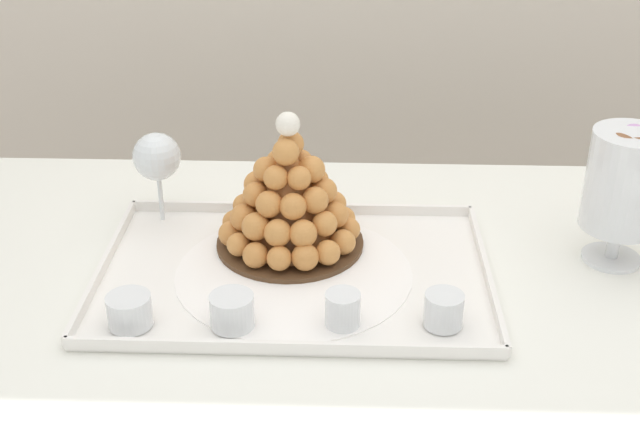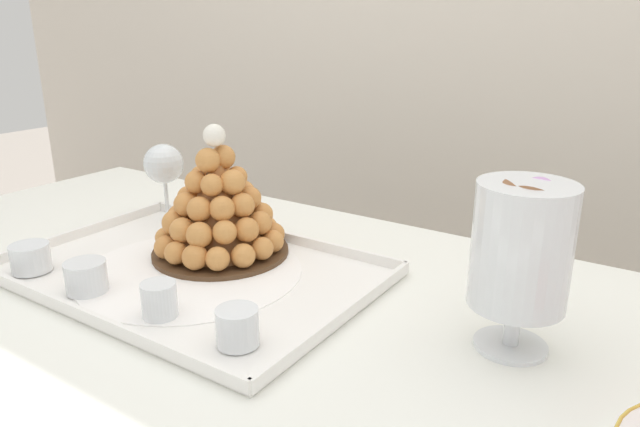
{
  "view_description": "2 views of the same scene",
  "coord_description": "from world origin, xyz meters",
  "px_view_note": "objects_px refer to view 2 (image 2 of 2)",
  "views": [
    {
      "loc": [
        -0.06,
        -1.1,
        1.49
      ],
      "look_at": [
        -0.1,
        0.0,
        0.9
      ],
      "focal_mm": 46.81,
      "sensor_mm": 36.0,
      "label": 1
    },
    {
      "loc": [
        0.52,
        -0.63,
        1.19
      ],
      "look_at": [
        0.09,
        0.03,
        0.93
      ],
      "focal_mm": 32.58,
      "sensor_mm": 36.0,
      "label": 2
    }
  ],
  "objects_px": {
    "serving_tray": "(191,272)",
    "croquembouche": "(219,208)",
    "macaron_goblet": "(522,248)",
    "wine_glass": "(164,166)",
    "dessert_cup_centre": "(159,301)",
    "dessert_cup_left": "(31,259)",
    "dessert_cup_mid_right": "(238,328)",
    "dessert_cup_mid_left": "(86,278)"
  },
  "relations": [
    {
      "from": "serving_tray",
      "to": "croquembouche",
      "type": "xyz_separation_m",
      "value": [
        -0.01,
        0.09,
        0.09
      ]
    },
    {
      "from": "macaron_goblet",
      "to": "wine_glass",
      "type": "distance_m",
      "value": 0.75
    },
    {
      "from": "dessert_cup_centre",
      "to": "macaron_goblet",
      "type": "relative_size",
      "value": 0.22
    },
    {
      "from": "croquembouche",
      "to": "macaron_goblet",
      "type": "height_order",
      "value": "croquembouche"
    },
    {
      "from": "croquembouche",
      "to": "dessert_cup_left",
      "type": "xyz_separation_m",
      "value": [
        -0.21,
        -0.23,
        -0.06
      ]
    },
    {
      "from": "dessert_cup_centre",
      "to": "dessert_cup_mid_right",
      "type": "bearing_deg",
      "value": 1.64
    },
    {
      "from": "dessert_cup_left",
      "to": "serving_tray",
      "type": "bearing_deg",
      "value": 33.27
    },
    {
      "from": "dessert_cup_mid_left",
      "to": "dessert_cup_centre",
      "type": "relative_size",
      "value": 1.26
    },
    {
      "from": "dessert_cup_mid_right",
      "to": "dessert_cup_centre",
      "type": "bearing_deg",
      "value": -178.36
    },
    {
      "from": "dessert_cup_mid_right",
      "to": "macaron_goblet",
      "type": "bearing_deg",
      "value": 34.5
    },
    {
      "from": "dessert_cup_centre",
      "to": "dessert_cup_mid_left",
      "type": "bearing_deg",
      "value": -177.27
    },
    {
      "from": "dessert_cup_centre",
      "to": "wine_glass",
      "type": "relative_size",
      "value": 0.3
    },
    {
      "from": "dessert_cup_mid_right",
      "to": "dessert_cup_mid_left",
      "type": "bearing_deg",
      "value": -177.79
    },
    {
      "from": "macaron_goblet",
      "to": "dessert_cup_left",
      "type": "bearing_deg",
      "value": -163.61
    },
    {
      "from": "dessert_cup_centre",
      "to": "wine_glass",
      "type": "bearing_deg",
      "value": 136.31
    },
    {
      "from": "serving_tray",
      "to": "croquembouche",
      "type": "relative_size",
      "value": 2.51
    },
    {
      "from": "serving_tray",
      "to": "dessert_cup_mid_left",
      "type": "height_order",
      "value": "dessert_cup_mid_left"
    },
    {
      "from": "dessert_cup_mid_right",
      "to": "croquembouche",
      "type": "bearing_deg",
      "value": 136.89
    },
    {
      "from": "dessert_cup_left",
      "to": "wine_glass",
      "type": "bearing_deg",
      "value": 93.37
    },
    {
      "from": "dessert_cup_centre",
      "to": "dessert_cup_left",
      "type": "bearing_deg",
      "value": -177.88
    },
    {
      "from": "dessert_cup_centre",
      "to": "macaron_goblet",
      "type": "distance_m",
      "value": 0.49
    },
    {
      "from": "croquembouche",
      "to": "dessert_cup_centre",
      "type": "bearing_deg",
      "value": -67.92
    },
    {
      "from": "croquembouche",
      "to": "dessert_cup_centre",
      "type": "relative_size",
      "value": 4.82
    },
    {
      "from": "dessert_cup_mid_right",
      "to": "wine_glass",
      "type": "relative_size",
      "value": 0.33
    },
    {
      "from": "serving_tray",
      "to": "dessert_cup_mid_right",
      "type": "bearing_deg",
      "value": -30.76
    },
    {
      "from": "dessert_cup_centre",
      "to": "macaron_goblet",
      "type": "bearing_deg",
      "value": 25.26
    },
    {
      "from": "wine_glass",
      "to": "dessert_cup_left",
      "type": "bearing_deg",
      "value": -86.63
    },
    {
      "from": "dessert_cup_mid_left",
      "to": "serving_tray",
      "type": "bearing_deg",
      "value": 61.32
    },
    {
      "from": "serving_tray",
      "to": "dessert_cup_left",
      "type": "bearing_deg",
      "value": -146.73
    },
    {
      "from": "dessert_cup_centre",
      "to": "wine_glass",
      "type": "xyz_separation_m",
      "value": [
        -0.32,
        0.3,
        0.09
      ]
    },
    {
      "from": "serving_tray",
      "to": "macaron_goblet",
      "type": "xyz_separation_m",
      "value": [
        0.51,
        0.07,
        0.13
      ]
    },
    {
      "from": "dessert_cup_mid_right",
      "to": "wine_glass",
      "type": "distance_m",
      "value": 0.55
    },
    {
      "from": "croquembouche",
      "to": "dessert_cup_mid_right",
      "type": "relative_size",
      "value": 4.34
    },
    {
      "from": "dessert_cup_left",
      "to": "dessert_cup_centre",
      "type": "distance_m",
      "value": 0.3
    },
    {
      "from": "dessert_cup_left",
      "to": "dessert_cup_centre",
      "type": "xyz_separation_m",
      "value": [
        0.3,
        0.01,
        0.0
      ]
    },
    {
      "from": "dessert_cup_mid_left",
      "to": "macaron_goblet",
      "type": "xyz_separation_m",
      "value": [
        0.58,
        0.21,
        0.11
      ]
    },
    {
      "from": "serving_tray",
      "to": "dessert_cup_left",
      "type": "relative_size",
      "value": 9.55
    },
    {
      "from": "croquembouche",
      "to": "wine_glass",
      "type": "relative_size",
      "value": 1.45
    },
    {
      "from": "dessert_cup_mid_right",
      "to": "wine_glass",
      "type": "height_order",
      "value": "wine_glass"
    },
    {
      "from": "croquembouche",
      "to": "dessert_cup_mid_left",
      "type": "height_order",
      "value": "croquembouche"
    },
    {
      "from": "serving_tray",
      "to": "wine_glass",
      "type": "relative_size",
      "value": 3.64
    },
    {
      "from": "dessert_cup_mid_right",
      "to": "dessert_cup_left",
      "type": "bearing_deg",
      "value": -178.03
    }
  ]
}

